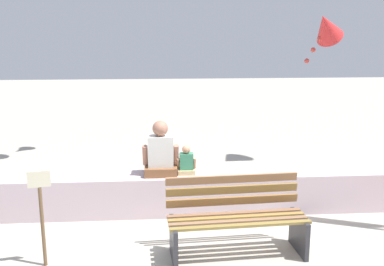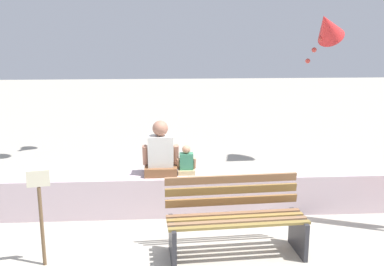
# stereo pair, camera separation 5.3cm
# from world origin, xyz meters

# --- Properties ---
(ground_plane) EXTENTS (40.00, 40.00, 0.00)m
(ground_plane) POSITION_xyz_m (0.00, 0.00, 0.00)
(ground_plane) COLOR #ACA596
(seawall_ledge) EXTENTS (6.58, 0.51, 0.57)m
(seawall_ledge) POSITION_xyz_m (0.00, 1.04, 0.28)
(seawall_ledge) COLOR #C4ADB5
(seawall_ledge) RESTS_ON ground
(park_bench) EXTENTS (1.64, 0.71, 0.88)m
(park_bench) POSITION_xyz_m (0.17, -0.22, 0.42)
(park_bench) COLOR olive
(park_bench) RESTS_ON ground
(person_adult) EXTENTS (0.51, 0.37, 0.78)m
(person_adult) POSITION_xyz_m (-0.70, 1.05, 0.87)
(person_adult) COLOR brown
(person_adult) RESTS_ON seawall_ledge
(person_child) EXTENTS (0.27, 0.20, 0.42)m
(person_child) POSITION_xyz_m (-0.34, 1.05, 0.73)
(person_child) COLOR tan
(person_child) RESTS_ON seawall_ledge
(kite_red) EXTENTS (0.74, 0.74, 0.89)m
(kite_red) POSITION_xyz_m (1.91, 1.96, 2.62)
(kite_red) COLOR red
(sign_post) EXTENTS (0.24, 0.07, 1.10)m
(sign_post) POSITION_xyz_m (-2.00, -0.37, 0.66)
(sign_post) COLOR brown
(sign_post) RESTS_ON ground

